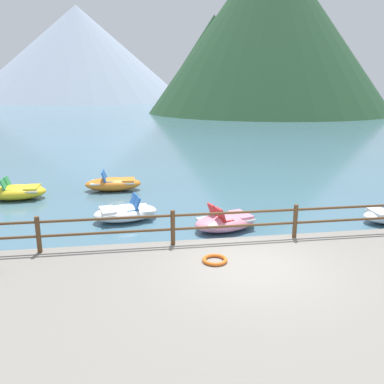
% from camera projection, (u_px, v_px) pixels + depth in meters
% --- Properties ---
extents(ground_plane, '(200.00, 200.00, 0.00)m').
position_uv_depth(ground_plane, '(153.00, 125.00, 47.73)').
color(ground_plane, '#477084').
extents(promenade_dock, '(28.00, 8.00, 0.40)m').
position_uv_depth(promenade_dock, '(286.00, 326.00, 7.37)').
color(promenade_dock, gray).
rests_on(promenade_dock, ground).
extents(dock_railing, '(23.92, 0.12, 0.95)m').
position_uv_depth(dock_railing, '(236.00, 221.00, 10.75)').
color(dock_railing, brown).
rests_on(dock_railing, promenade_dock).
extents(life_ring, '(0.61, 0.61, 0.09)m').
position_uv_depth(life_ring, '(215.00, 260.00, 9.59)').
color(life_ring, orange).
rests_on(life_ring, promenade_dock).
extents(pedal_boat_0, '(2.47, 1.22, 0.90)m').
position_uv_depth(pedal_boat_0, '(113.00, 184.00, 17.68)').
color(pedal_boat_0, orange).
rests_on(pedal_boat_0, ground).
extents(pedal_boat_1, '(2.38, 1.34, 0.90)m').
position_uv_depth(pedal_boat_1, '(16.00, 192.00, 16.32)').
color(pedal_boat_1, yellow).
rests_on(pedal_boat_1, ground).
extents(pedal_boat_2, '(2.40, 1.85, 0.85)m').
position_uv_depth(pedal_boat_2, '(226.00, 221.00, 12.85)').
color(pedal_boat_2, pink).
rests_on(pedal_boat_2, ground).
extents(pedal_boat_3, '(2.43, 1.75, 0.86)m').
position_uv_depth(pedal_boat_3, '(125.00, 212.00, 13.73)').
color(pedal_boat_3, white).
rests_on(pedal_boat_3, ground).
extents(cliff_headland, '(41.54, 41.54, 28.33)m').
position_uv_depth(cliff_headland, '(260.00, 33.00, 68.80)').
color(cliff_headland, '#284C2D').
rests_on(cliff_headland, ground).
extents(distant_peak, '(66.82, 66.82, 28.35)m').
position_uv_depth(distant_peak, '(79.00, 54.00, 124.15)').
color(distant_peak, '#93A3B7').
rests_on(distant_peak, ground).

